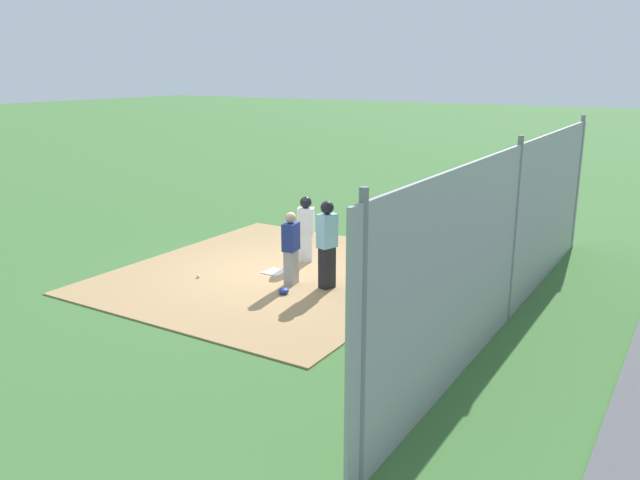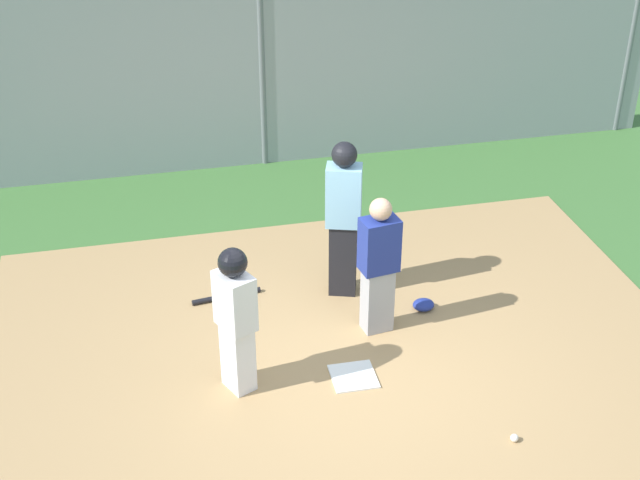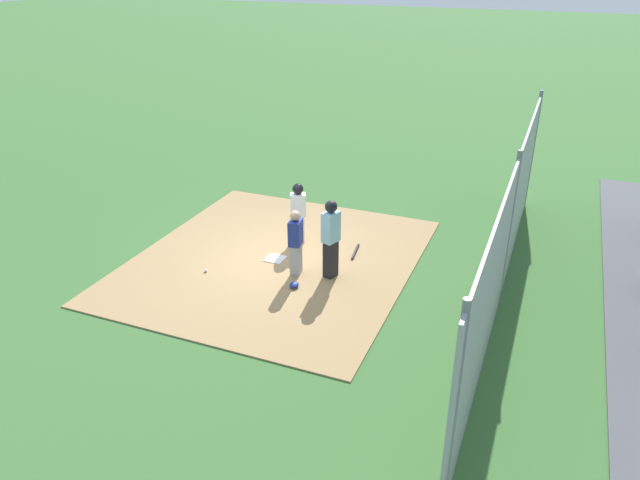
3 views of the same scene
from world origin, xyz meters
name	(u,v)px [view 3 (image 3 of 3)]	position (x,y,z in m)	size (l,w,h in m)	color
ground_plane	(275,260)	(0.00, 0.00, 0.00)	(140.00, 140.00, 0.00)	#3D6B33
dirt_infield	(275,259)	(0.00, 0.00, 0.01)	(7.20, 6.40, 0.03)	#A88456
home_plate	(275,259)	(0.00, 0.00, 0.04)	(0.44, 0.44, 0.02)	white
catcher	(296,242)	(-0.45, -0.76, 0.83)	(0.42, 0.32, 1.55)	#9E9EA3
umpire	(331,237)	(-0.27, -1.53, 1.01)	(0.44, 0.36, 1.84)	black
runner	(298,209)	(1.12, -0.12, 0.90)	(0.40, 0.45, 1.55)	silver
baseball_bat	(355,252)	(1.04, -1.67, 0.06)	(0.06, 0.06, 0.79)	black
catcher_mask	(294,285)	(-1.05, -0.98, 0.09)	(0.24, 0.20, 0.12)	navy
baseball	(206,270)	(-1.18, 1.20, 0.07)	(0.07, 0.07, 0.07)	white
backstop_fence	(508,235)	(0.00, -5.20, 1.60)	(12.00, 0.10, 3.35)	#93999E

